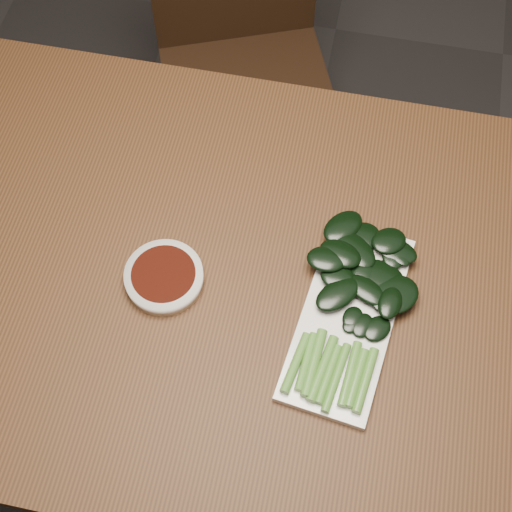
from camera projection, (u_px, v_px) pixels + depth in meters
The scene contains 6 objects.
ground at pixel (256, 412), 1.77m from camera, with size 6.00×6.00×0.00m, color #2A2727.
table at pixel (256, 297), 1.18m from camera, with size 1.40×0.80×0.75m.
chair_far at pixel (243, 55), 1.69m from camera, with size 0.51×0.51×0.89m.
sauce_bowl at pixel (164, 277), 1.10m from camera, with size 0.12×0.12×0.03m.
serving_plate at pixel (348, 317), 1.07m from camera, with size 0.17×0.33×0.01m.
gai_lan at pixel (357, 291), 1.07m from camera, with size 0.19×0.34×0.03m.
Camera 1 is at (0.10, -0.49, 1.75)m, focal length 50.00 mm.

